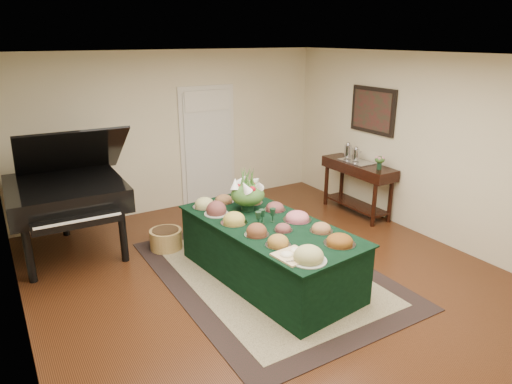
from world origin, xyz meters
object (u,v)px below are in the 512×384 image
grand_piano (66,192)px  floral_centerpiece (248,190)px  buffet_table (268,251)px  mahogany_sideboard (358,174)px

grand_piano → floral_centerpiece: bearing=-37.2°
buffet_table → floral_centerpiece: 0.84m
floral_centerpiece → mahogany_sideboard: bearing=13.5°
floral_centerpiece → mahogany_sideboard: size_ratio=0.33×
floral_centerpiece → grand_piano: bearing=142.8°
grand_piano → mahogany_sideboard: grand_piano is taller
grand_piano → buffet_table: bearing=-46.2°
buffet_table → grand_piano: bearing=133.8°
buffet_table → floral_centerpiece: floral_centerpiece is taller
buffet_table → mahogany_sideboard: (2.52, 1.14, 0.32)m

